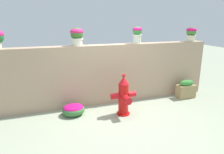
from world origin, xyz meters
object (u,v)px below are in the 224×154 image
potted_plant_2 (137,33)px  potted_plant_3 (191,33)px  planter_box (186,89)px  flower_bush_left (73,109)px  fire_hydrant (124,96)px  potted_plant_1 (77,35)px

potted_plant_2 → potted_plant_3: bearing=0.9°
potted_plant_2 → potted_plant_3: 1.72m
potted_plant_3 → planter_box: 1.62m
potted_plant_2 → planter_box: size_ratio=0.84×
flower_bush_left → potted_plant_2: bearing=15.4°
potted_plant_2 → fire_hydrant: (-0.70, -0.85, -1.35)m
potted_plant_2 → planter_box: 2.10m
fire_hydrant → flower_bush_left: 1.20m
fire_hydrant → potted_plant_2: bearing=50.6°
potted_plant_1 → potted_plant_3: (3.28, -0.02, -0.02)m
fire_hydrant → planter_box: 2.11m
potted_plant_1 → fire_hydrant: (0.86, -0.89, -1.34)m
potted_plant_1 → potted_plant_3: potted_plant_1 is taller
flower_bush_left → planter_box: size_ratio=1.00×
potted_plant_1 → potted_plant_2: (1.56, -0.04, 0.01)m
potted_plant_1 → planter_box: 3.34m
potted_plant_3 → flower_bush_left: 3.92m
potted_plant_2 → planter_box: potted_plant_2 is taller
potted_plant_3 → planter_box: (-0.35, -0.45, -1.52)m
potted_plant_1 → potted_plant_2: size_ratio=0.98×
potted_plant_1 → flower_bush_left: 1.75m
potted_plant_1 → fire_hydrant: bearing=-45.8°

